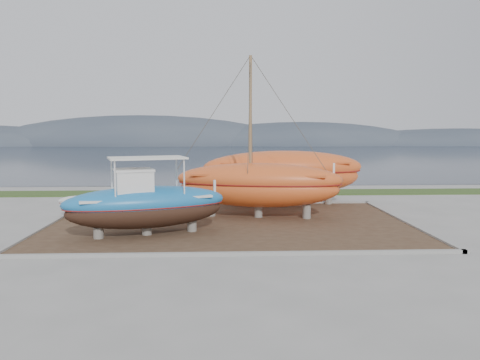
{
  "coord_description": "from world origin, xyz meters",
  "views": [
    {
      "loc": [
        -0.45,
        -19.67,
        4.88
      ],
      "look_at": [
        0.54,
        4.0,
        2.28
      ],
      "focal_mm": 35.0,
      "sensor_mm": 36.0,
      "label": 1
    }
  ],
  "objects_px": {
    "white_dinghy": "(90,207)",
    "orange_sailboat": "(259,138)",
    "orange_bare_hull": "(284,179)",
    "blue_caique": "(146,196)"
  },
  "relations": [
    {
      "from": "blue_caique",
      "to": "orange_sailboat",
      "type": "relative_size",
      "value": 0.81
    },
    {
      "from": "white_dinghy",
      "to": "orange_sailboat",
      "type": "height_order",
      "value": "orange_sailboat"
    },
    {
      "from": "white_dinghy",
      "to": "orange_bare_hull",
      "type": "relative_size",
      "value": 0.39
    },
    {
      "from": "white_dinghy",
      "to": "orange_sailboat",
      "type": "relative_size",
      "value": 0.44
    },
    {
      "from": "blue_caique",
      "to": "orange_sailboat",
      "type": "xyz_separation_m",
      "value": [
        5.45,
        4.03,
        2.57
      ]
    },
    {
      "from": "blue_caique",
      "to": "white_dinghy",
      "type": "bearing_deg",
      "value": 114.12
    },
    {
      "from": "blue_caique",
      "to": "white_dinghy",
      "type": "distance_m",
      "value": 5.66
    },
    {
      "from": "orange_sailboat",
      "to": "orange_bare_hull",
      "type": "height_order",
      "value": "orange_sailboat"
    },
    {
      "from": "white_dinghy",
      "to": "orange_bare_hull",
      "type": "distance_m",
      "value": 11.84
    },
    {
      "from": "blue_caique",
      "to": "orange_sailboat",
      "type": "height_order",
      "value": "orange_sailboat"
    }
  ]
}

